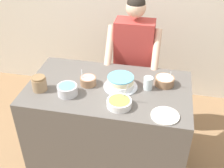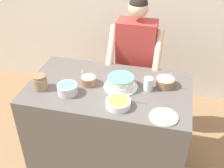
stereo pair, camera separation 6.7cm
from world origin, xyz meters
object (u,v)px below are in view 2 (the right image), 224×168
Objects in this scene: frosting_bowl_pink at (89,80)px; person_baker at (136,57)px; stoneware_jar at (40,82)px; cake at (121,83)px; frosting_bowl_blue at (67,89)px; frosting_bowl_white at (165,82)px; ceramic_plate at (164,117)px; drinking_glass at (148,84)px; frosting_bowl_olive at (118,103)px.

person_baker is at bearing 62.32° from frosting_bowl_pink.
frosting_bowl_pink is at bearing 22.85° from stoneware_jar.
person_baker is 0.58m from cake.
frosting_bowl_blue is at bearing -126.04° from frosting_bowl_pink.
ceramic_plate is at bearing -86.18° from frosting_bowl_white.
frosting_bowl_pink is at bearing 156.30° from ceramic_plate.
drinking_glass is 0.52× the size of ceramic_plate.
frosting_bowl_pink reaches higher than frosting_bowl_blue.
cake is at bearing 14.76° from stoneware_jar.
frosting_bowl_white is (0.77, 0.30, -0.01)m from frosting_bowl_blue.
frosting_bowl_white is 0.43m from ceramic_plate.
frosting_bowl_white is 1.51× the size of drinking_glass.
cake is at bearing 24.87° from frosting_bowl_blue.
frosting_bowl_blue is (-0.44, -0.77, 0.06)m from person_baker.
frosting_bowl_blue is 1.20× the size of frosting_bowl_pink.
cake is at bearing -162.61° from frosting_bowl_white.
frosting_bowl_pink is (-0.28, -0.01, -0.01)m from cake.
frosting_bowl_white reaches higher than drinking_glass.
stoneware_jar is at bearing -157.15° from frosting_bowl_pink.
frosting_bowl_white is 0.16m from drinking_glass.
frosting_bowl_blue is at bearing -119.71° from person_baker.
stoneware_jar reaches higher than drinking_glass.
person_baker reaches higher than frosting_bowl_pink.
cake is 0.38m from frosting_bowl_white.
frosting_bowl_blue is at bearing -161.48° from drinking_glass.
stoneware_jar is (-1.05, 0.14, 0.06)m from ceramic_plate.
frosting_bowl_blue is 0.99× the size of frosting_bowl_white.
ceramic_plate is at bearing -64.22° from drinking_glass.
stoneware_jar is (-0.89, -0.20, 0.01)m from drinking_glass.
frosting_bowl_blue is 0.67m from drinking_glass.
person_baker is 12.42× the size of stoneware_jar.
person_baker is at bearing 112.03° from ceramic_plate.
drinking_glass is at bearing -146.19° from frosting_bowl_white.
frosting_bowl_blue is 0.22m from frosting_bowl_pink.
drinking_glass is (0.23, 0.02, 0.01)m from cake.
frosting_bowl_olive reaches higher than frosting_bowl_white.
stoneware_jar is at bearing -132.42° from person_baker.
person_baker is 8.11× the size of frosting_bowl_olive.
person_baker is 11.41× the size of frosting_bowl_pink.
person_baker is 0.84m from frosting_bowl_olive.
person_baker is at bearing 109.68° from drinking_glass.
frosting_bowl_pink is 0.41m from stoneware_jar.
cake is 1.76× the size of frosting_bowl_blue.
frosting_bowl_white is at bearing 48.60° from frosting_bowl_olive.
frosting_bowl_olive reaches higher than drinking_glass.
frosting_bowl_white is (0.33, -0.47, 0.05)m from person_baker.
person_baker reaches higher than cake.
frosting_bowl_pink is at bearing -168.74° from frosting_bowl_white.
frosting_bowl_olive reaches higher than frosting_bowl_pink.
stoneware_jar is (-0.69, -0.75, 0.07)m from person_baker.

